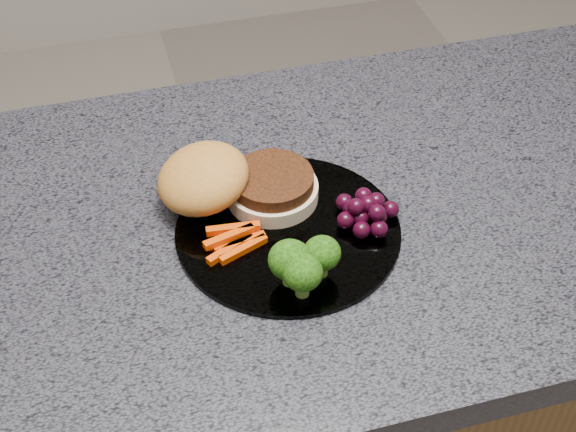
# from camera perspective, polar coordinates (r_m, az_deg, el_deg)

# --- Properties ---
(island_cabinet) EXTENTS (1.20, 0.60, 0.86)m
(island_cabinet) POSITION_cam_1_polar(r_m,az_deg,el_deg) (1.32, 2.37, -14.33)
(island_cabinet) COLOR brown
(island_cabinet) RESTS_ON ground
(countertop) EXTENTS (1.20, 0.60, 0.04)m
(countertop) POSITION_cam_1_polar(r_m,az_deg,el_deg) (0.97, 3.13, -0.11)
(countertop) COLOR #44434C
(countertop) RESTS_ON island_cabinet
(plate) EXTENTS (0.26, 0.26, 0.01)m
(plate) POSITION_cam_1_polar(r_m,az_deg,el_deg) (0.92, 0.00, -1.03)
(plate) COLOR white
(plate) RESTS_ON countertop
(burger) EXTENTS (0.20, 0.13, 0.06)m
(burger) POSITION_cam_1_polar(r_m,az_deg,el_deg) (0.94, -4.29, 2.26)
(burger) COLOR beige
(burger) RESTS_ON plate
(carrot_sticks) EXTENTS (0.07, 0.05, 0.02)m
(carrot_sticks) POSITION_cam_1_polar(r_m,az_deg,el_deg) (0.90, -3.83, -1.74)
(carrot_sticks) COLOR #DC4003
(carrot_sticks) RESTS_ON plate
(broccoli) EXTENTS (0.08, 0.06, 0.06)m
(broccoli) POSITION_cam_1_polar(r_m,az_deg,el_deg) (0.84, 1.05, -3.35)
(broccoli) COLOR olive
(broccoli) RESTS_ON plate
(grape_bunch) EXTENTS (0.08, 0.07, 0.04)m
(grape_bunch) POSITION_cam_1_polar(r_m,az_deg,el_deg) (0.92, 5.56, 0.32)
(grape_bunch) COLOR black
(grape_bunch) RESTS_ON plate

